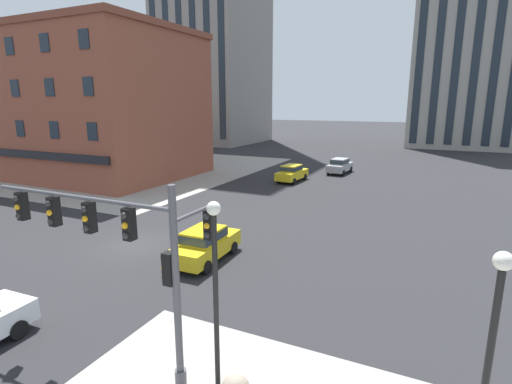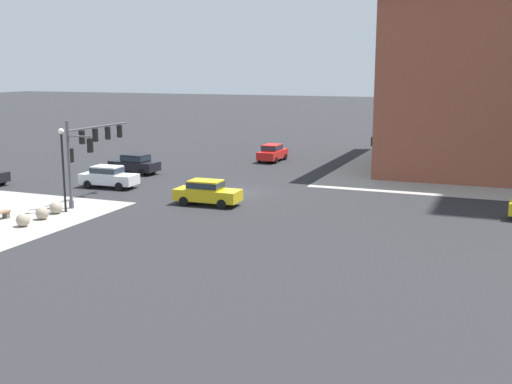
# 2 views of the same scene
# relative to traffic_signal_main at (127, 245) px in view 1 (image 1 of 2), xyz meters

# --- Properties ---
(ground_plane) EXTENTS (320.00, 320.00, 0.00)m
(ground_plane) POSITION_rel_traffic_signal_main_xyz_m (-7.22, 7.90, -3.81)
(ground_plane) COLOR #262628
(sidewalk_far_corner) EXTENTS (32.00, 32.00, 0.02)m
(sidewalk_far_corner) POSITION_rel_traffic_signal_main_xyz_m (-27.22, 27.90, -3.81)
(sidewalk_far_corner) COLOR gray
(sidewalk_far_corner) RESTS_ON ground
(traffic_signal_main) EXTENTS (6.91, 2.09, 5.73)m
(traffic_signal_main) POSITION_rel_traffic_signal_main_xyz_m (0.00, 0.00, 0.00)
(traffic_signal_main) COLOR #4C4C51
(traffic_signal_main) RESTS_ON ground
(street_lamp_corner_near) EXTENTS (0.36, 0.36, 5.34)m
(street_lamp_corner_near) POSITION_rel_traffic_signal_main_xyz_m (2.78, 0.15, -0.45)
(street_lamp_corner_near) COLOR black
(street_lamp_corner_near) RESTS_ON ground
(street_lamp_mid_sidewalk) EXTENTS (0.36, 0.36, 5.10)m
(street_lamp_mid_sidewalk) POSITION_rel_traffic_signal_main_xyz_m (8.92, 0.05, -0.58)
(street_lamp_mid_sidewalk) COLOR black
(street_lamp_mid_sidewalk) RESTS_ON ground
(car_main_northbound_near) EXTENTS (2.17, 4.53, 1.68)m
(car_main_northbound_near) POSITION_rel_traffic_signal_main_xyz_m (-2.35, 35.36, -2.89)
(car_main_northbound_near) COLOR #99999E
(car_main_northbound_near) RESTS_ON ground
(car_cross_eastbound) EXTENTS (2.00, 4.45, 1.68)m
(car_cross_eastbound) POSITION_rel_traffic_signal_main_xyz_m (-2.42, 7.66, -2.89)
(car_cross_eastbound) COLOR gold
(car_cross_eastbound) RESTS_ON ground
(car_cross_westbound) EXTENTS (2.14, 4.52, 1.68)m
(car_cross_westbound) POSITION_rel_traffic_signal_main_xyz_m (-5.59, 28.65, -2.89)
(car_cross_westbound) COLOR gold
(car_cross_westbound) RESTS_ON ground
(storefront_block_near_corner) EXTENTS (23.36, 15.54, 15.04)m
(storefront_block_near_corner) POSITION_rel_traffic_signal_main_xyz_m (-27.67, 23.47, 3.72)
(storefront_block_near_corner) COLOR brown
(storefront_block_near_corner) RESTS_ON ground
(residential_tower_skyline_right) EXTENTS (16.66, 14.62, 48.59)m
(residential_tower_skyline_right) POSITION_rel_traffic_signal_main_xyz_m (9.99, 72.18, 20.51)
(residential_tower_skyline_right) COLOR #9E998E
(residential_tower_skyline_right) RESTS_ON ground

